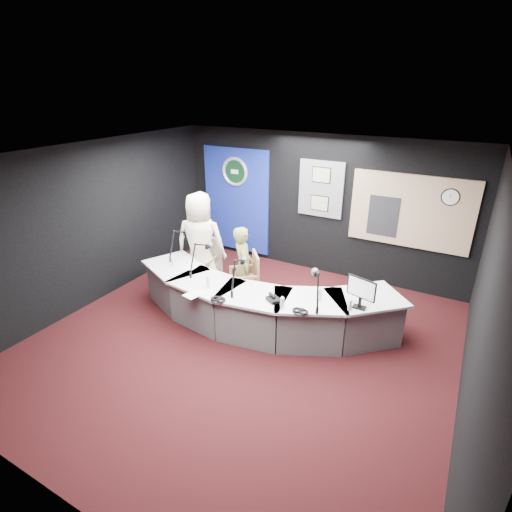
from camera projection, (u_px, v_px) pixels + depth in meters
The scene contains 33 objects.
ground at pixel (242, 342), 6.14m from camera, with size 6.00×6.00×0.00m, color black.
ceiling at pixel (239, 158), 5.01m from camera, with size 6.00×6.00×0.02m, color silver.
wall_back at pixel (318, 206), 7.98m from camera, with size 6.00×0.02×2.80m, color black.
wall_front at pixel (47, 394), 3.18m from camera, with size 6.00×0.02×2.80m, color black.
wall_left at pixel (92, 225), 6.91m from camera, with size 0.02×6.00×2.80m, color black.
wall_right at pixel (482, 315), 4.25m from camera, with size 0.02×6.00×2.80m, color black.
broadcast_desk at pixel (257, 304), 6.45m from camera, with size 4.50×1.90×0.75m, color silver, non-canonical shape.
backdrop_panel at pixel (236, 201), 8.86m from camera, with size 1.60×0.05×2.30m, color navy.
agency_seal at pixel (235, 172), 8.57m from camera, with size 0.63×0.63×0.07m, color silver.
seal_center at pixel (235, 172), 8.57m from camera, with size 0.48×0.48×0.01m, color black.
pinboard at pixel (321, 189), 7.79m from camera, with size 0.90×0.04×1.10m, color slate.
framed_photo_upper at pixel (321, 175), 7.66m from camera, with size 0.34×0.02×0.27m, color gray.
framed_photo_lower at pixel (319, 203), 7.88m from camera, with size 0.34×0.02×0.27m, color gray.
booth_window_frame at pixel (410, 211), 7.12m from camera, with size 2.12×0.06×1.32m, color tan.
booth_glow at pixel (410, 212), 7.11m from camera, with size 2.00×0.02×1.20m, color #D6A887.
equipment_rack at pixel (383, 216), 7.36m from camera, with size 0.55×0.02×0.75m, color black.
wall_clock at pixel (450, 197), 6.69m from camera, with size 0.28×0.28×0.01m, color white.
armchair_left at pixel (202, 264), 7.57m from camera, with size 0.56×0.56×1.00m, color #9E6D48, non-canonical shape.
armchair_right at pixel (243, 279), 7.01m from camera, with size 0.56×0.56×0.99m, color #9E6D48, non-canonical shape.
draped_jacket at pixel (209, 254), 7.72m from camera, with size 0.50×0.10×0.70m, color slate.
person_man at pixel (200, 242), 7.39m from camera, with size 0.92×0.60×1.89m, color #F5E4C4.
person_woman at pixel (243, 267), 6.92m from camera, with size 0.53×0.35×1.46m, color olive.
computer_monitor at pixel (362, 288), 5.50m from camera, with size 0.46×0.03×0.31m, color black.
desk_phone at pixel (273, 299), 5.80m from camera, with size 0.20×0.16×0.05m, color black.
headphones_near at pixel (300, 311), 5.52m from camera, with size 0.22×0.22×0.04m, color black.
headphones_far at pixel (218, 299), 5.81m from camera, with size 0.24×0.24×0.04m, color black.
paper_stack at pixel (192, 266), 6.91m from camera, with size 0.22×0.32×0.00m, color white.
notepad at pixel (194, 294), 5.99m from camera, with size 0.21×0.30×0.00m, color white.
boom_mic_a at pixel (179, 240), 7.20m from camera, with size 0.18×0.74×0.60m, color black, non-canonical shape.
boom_mic_b at pixel (200, 254), 6.63m from camera, with size 0.16×0.74×0.60m, color black, non-canonical shape.
boom_mic_c at pixel (238, 271), 6.05m from camera, with size 0.26×0.72×0.60m, color black, non-canonical shape.
boom_mic_d at pixel (316, 284), 5.65m from camera, with size 0.39×0.68×0.60m, color black, non-canonical shape.
water_bottles at pixel (247, 284), 6.09m from camera, with size 3.18×0.54×0.18m, color silver, non-canonical shape.
Camera 1 is at (2.65, -4.35, 3.69)m, focal length 28.00 mm.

